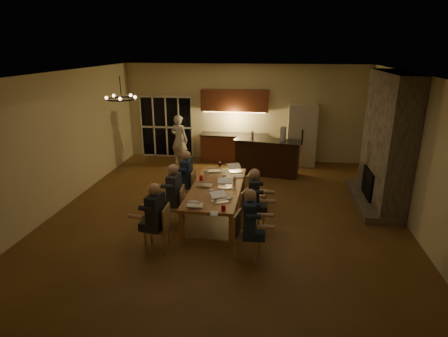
% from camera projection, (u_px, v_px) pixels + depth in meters
% --- Properties ---
extents(floor, '(9.00, 9.00, 0.00)m').
position_uv_depth(floor, '(226.00, 214.00, 8.76)').
color(floor, brown).
rests_on(floor, ground).
extents(back_wall, '(8.00, 0.04, 3.20)m').
position_uv_depth(back_wall, '(244.00, 113.00, 12.51)').
color(back_wall, beige).
rests_on(back_wall, ground).
extents(left_wall, '(0.04, 9.00, 3.20)m').
position_uv_depth(left_wall, '(57.00, 142.00, 8.79)').
color(left_wall, beige).
rests_on(left_wall, ground).
extents(right_wall, '(0.04, 9.00, 3.20)m').
position_uv_depth(right_wall, '(419.00, 155.00, 7.73)').
color(right_wall, beige).
rests_on(right_wall, ground).
extents(ceiling, '(8.00, 9.00, 0.04)m').
position_uv_depth(ceiling, '(227.00, 73.00, 7.75)').
color(ceiling, white).
rests_on(ceiling, back_wall).
extents(french_doors, '(1.86, 0.08, 2.10)m').
position_uv_depth(french_doors, '(167.00, 127.00, 12.99)').
color(french_doors, black).
rests_on(french_doors, ground).
extents(fireplace, '(0.58, 2.50, 3.20)m').
position_uv_depth(fireplace, '(387.00, 141.00, 8.90)').
color(fireplace, '#706658').
rests_on(fireplace, ground).
extents(kitchenette, '(2.24, 0.68, 2.40)m').
position_uv_depth(kitchenette, '(234.00, 127.00, 12.37)').
color(kitchenette, maroon).
rests_on(kitchenette, ground).
extents(refrigerator, '(0.90, 0.68, 2.00)m').
position_uv_depth(refrigerator, '(302.00, 135.00, 12.10)').
color(refrigerator, beige).
rests_on(refrigerator, ground).
extents(dining_table, '(1.10, 2.73, 0.75)m').
position_uv_depth(dining_table, '(216.00, 202.00, 8.50)').
color(dining_table, '#B57B48').
rests_on(dining_table, ground).
extents(bar_island, '(2.04, 1.00, 1.08)m').
position_uv_depth(bar_island, '(267.00, 157.00, 11.31)').
color(bar_island, black).
rests_on(bar_island, ground).
extents(chair_left_near, '(0.45, 0.45, 0.89)m').
position_uv_depth(chair_left_near, '(157.00, 228.00, 7.16)').
color(chair_left_near, tan).
rests_on(chair_left_near, ground).
extents(chair_left_mid, '(0.48, 0.48, 0.89)m').
position_uv_depth(chair_left_mid, '(174.00, 207.00, 8.09)').
color(chair_left_mid, tan).
rests_on(chair_left_mid, ground).
extents(chair_left_far, '(0.45, 0.45, 0.89)m').
position_uv_depth(chair_left_far, '(186.00, 188.00, 9.13)').
color(chair_left_far, tan).
rests_on(chair_left_far, ground).
extents(chair_right_near, '(0.51, 0.51, 0.89)m').
position_uv_depth(chair_right_near, '(248.00, 236.00, 6.84)').
color(chair_right_near, tan).
rests_on(chair_right_near, ground).
extents(chair_right_mid, '(0.54, 0.54, 0.89)m').
position_uv_depth(chair_right_mid, '(253.00, 211.00, 7.86)').
color(chair_right_mid, tan).
rests_on(chair_right_mid, ground).
extents(chair_right_far, '(0.49, 0.49, 0.89)m').
position_uv_depth(chair_right_far, '(257.00, 192.00, 8.88)').
color(chair_right_far, tan).
rests_on(chair_right_far, ground).
extents(person_left_near, '(0.69, 0.69, 1.38)m').
position_uv_depth(person_left_near, '(156.00, 218.00, 7.02)').
color(person_left_near, '#21242B').
rests_on(person_left_near, ground).
extents(person_right_near, '(0.63, 0.63, 1.38)m').
position_uv_depth(person_right_near, '(250.00, 225.00, 6.74)').
color(person_right_near, '#1D3148').
rests_on(person_right_near, ground).
extents(person_left_mid, '(0.63, 0.63, 1.38)m').
position_uv_depth(person_left_mid, '(174.00, 195.00, 8.09)').
color(person_left_mid, '#34393D').
rests_on(person_left_mid, ground).
extents(person_right_mid, '(0.63, 0.63, 1.38)m').
position_uv_depth(person_right_mid, '(254.00, 200.00, 7.81)').
color(person_right_mid, '#21242B').
rests_on(person_right_mid, ground).
extents(person_left_far, '(0.61, 0.61, 1.38)m').
position_uv_depth(person_left_far, '(187.00, 178.00, 9.11)').
color(person_left_far, '#1D3148').
rests_on(person_left_far, ground).
extents(standing_person, '(0.69, 0.57, 1.64)m').
position_uv_depth(standing_person, '(179.00, 140.00, 12.22)').
color(standing_person, silver).
rests_on(standing_person, ground).
extents(chandelier, '(0.60, 0.60, 0.03)m').
position_uv_depth(chandelier, '(121.00, 99.00, 7.45)').
color(chandelier, black).
rests_on(chandelier, ceiling).
extents(laptop_a, '(0.33, 0.29, 0.23)m').
position_uv_depth(laptop_a, '(195.00, 201.00, 7.35)').
color(laptop_a, silver).
rests_on(laptop_a, dining_table).
extents(laptop_b, '(0.42, 0.40, 0.23)m').
position_uv_depth(laptop_b, '(220.00, 197.00, 7.54)').
color(laptop_b, silver).
rests_on(laptop_b, dining_table).
extents(laptop_c, '(0.34, 0.30, 0.23)m').
position_uv_depth(laptop_c, '(204.00, 181.00, 8.42)').
color(laptop_c, silver).
rests_on(laptop_c, dining_table).
extents(laptop_d, '(0.36, 0.33, 0.23)m').
position_uv_depth(laptop_d, '(225.00, 182.00, 8.31)').
color(laptop_d, silver).
rests_on(laptop_d, dining_table).
extents(laptop_e, '(0.37, 0.34, 0.23)m').
position_uv_depth(laptop_e, '(215.00, 167.00, 9.36)').
color(laptop_e, silver).
rests_on(laptop_e, dining_table).
extents(laptop_f, '(0.41, 0.39, 0.23)m').
position_uv_depth(laptop_f, '(235.00, 167.00, 9.33)').
color(laptop_f, silver).
rests_on(laptop_f, dining_table).
extents(mug_front, '(0.08, 0.08, 0.10)m').
position_uv_depth(mug_front, '(211.00, 192.00, 7.94)').
color(mug_front, white).
rests_on(mug_front, dining_table).
extents(mug_mid, '(0.09, 0.09, 0.10)m').
position_uv_depth(mug_mid, '(224.00, 177.00, 8.88)').
color(mug_mid, white).
rests_on(mug_mid, dining_table).
extents(mug_back, '(0.08, 0.08, 0.10)m').
position_uv_depth(mug_back, '(205.00, 172.00, 9.16)').
color(mug_back, white).
rests_on(mug_back, dining_table).
extents(redcup_near, '(0.09, 0.09, 0.12)m').
position_uv_depth(redcup_near, '(223.00, 208.00, 7.15)').
color(redcup_near, red).
rests_on(redcup_near, dining_table).
extents(redcup_mid, '(0.08, 0.08, 0.12)m').
position_uv_depth(redcup_mid, '(201.00, 178.00, 8.75)').
color(redcup_mid, red).
rests_on(redcup_mid, dining_table).
extents(can_silver, '(0.06, 0.06, 0.12)m').
position_uv_depth(can_silver, '(215.00, 196.00, 7.69)').
color(can_silver, '#B2B2B7').
rests_on(can_silver, dining_table).
extents(can_cola, '(0.07, 0.07, 0.12)m').
position_uv_depth(can_cola, '(220.00, 164.00, 9.76)').
color(can_cola, '#3F0F0C').
rests_on(can_cola, dining_table).
extents(can_right, '(0.06, 0.06, 0.12)m').
position_uv_depth(can_right, '(234.00, 180.00, 8.62)').
color(can_right, '#B2B2B7').
rests_on(can_right, dining_table).
extents(plate_near, '(0.23, 0.23, 0.02)m').
position_uv_depth(plate_near, '(227.00, 197.00, 7.79)').
color(plate_near, white).
rests_on(plate_near, dining_table).
extents(plate_left, '(0.24, 0.24, 0.02)m').
position_uv_depth(plate_left, '(193.00, 203.00, 7.51)').
color(plate_left, white).
rests_on(plate_left, dining_table).
extents(plate_far, '(0.27, 0.27, 0.02)m').
position_uv_depth(plate_far, '(239.00, 176.00, 9.05)').
color(plate_far, white).
rests_on(plate_far, dining_table).
extents(notepad, '(0.17, 0.22, 0.01)m').
position_uv_depth(notepad, '(214.00, 213.00, 7.04)').
color(notepad, white).
rests_on(notepad, dining_table).
extents(bar_bottle, '(0.07, 0.07, 0.24)m').
position_uv_depth(bar_bottle, '(252.00, 135.00, 11.17)').
color(bar_bottle, '#99999E').
rests_on(bar_bottle, bar_island).
extents(bar_blender, '(0.17, 0.17, 0.41)m').
position_uv_depth(bar_blender, '(283.00, 134.00, 11.00)').
color(bar_blender, silver).
rests_on(bar_blender, bar_island).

